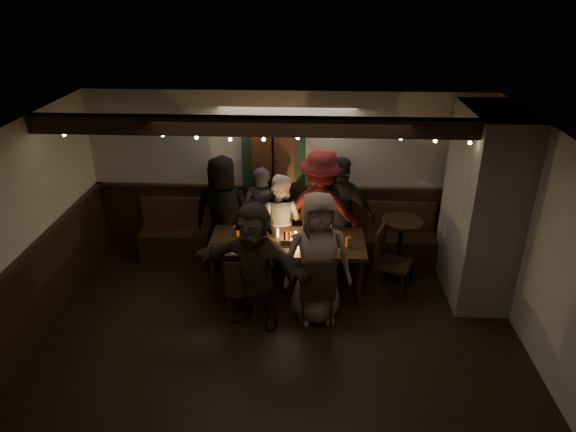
# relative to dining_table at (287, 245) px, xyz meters

# --- Properties ---
(room) EXTENTS (6.02, 5.01, 2.62)m
(room) POSITION_rel_dining_table_xyz_m (1.01, 0.02, 0.37)
(room) COLOR black
(room) RESTS_ON ground
(dining_table) EXTENTS (2.14, 0.92, 0.93)m
(dining_table) POSITION_rel_dining_table_xyz_m (0.00, 0.00, 0.00)
(dining_table) COLOR black
(dining_table) RESTS_ON ground
(chair_near_left) EXTENTS (0.43, 0.43, 0.90)m
(chair_near_left) POSITION_rel_dining_table_xyz_m (-0.53, -0.76, -0.19)
(chair_near_left) COLOR black
(chair_near_left) RESTS_ON ground
(chair_near_right) EXTENTS (0.50, 0.50, 0.99)m
(chair_near_right) POSITION_rel_dining_table_xyz_m (0.41, -0.84, -0.14)
(chair_near_right) COLOR black
(chair_near_right) RESTS_ON ground
(chair_end) EXTENTS (0.59, 0.59, 0.99)m
(chair_end) POSITION_rel_dining_table_xyz_m (1.39, -0.00, -0.14)
(chair_end) COLOR black
(chair_end) RESTS_ON ground
(high_top) EXTENTS (0.58, 0.58, 0.93)m
(high_top) POSITION_rel_dining_table_xyz_m (1.63, 0.41, -0.12)
(high_top) COLOR black
(high_top) RESTS_ON ground
(person_a) EXTENTS (0.86, 0.57, 1.75)m
(person_a) POSITION_rel_dining_table_xyz_m (-0.98, 0.63, 0.18)
(person_a) COLOR black
(person_a) RESTS_ON ground
(person_b) EXTENTS (0.64, 0.49, 1.57)m
(person_b) POSITION_rel_dining_table_xyz_m (-0.41, 0.73, 0.09)
(person_b) COLOR #25232D
(person_b) RESTS_ON ground
(person_c) EXTENTS (0.87, 0.77, 1.49)m
(person_c) POSITION_rel_dining_table_xyz_m (-0.14, 0.67, 0.04)
(person_c) COLOR beige
(person_c) RESTS_ON ground
(person_d) EXTENTS (1.30, 0.89, 1.86)m
(person_d) POSITION_rel_dining_table_xyz_m (0.47, 0.66, 0.23)
(person_d) COLOR #4E1214
(person_d) RESTS_ON ground
(person_e) EXTENTS (1.11, 0.76, 1.76)m
(person_e) POSITION_rel_dining_table_xyz_m (0.77, 0.67, 0.18)
(person_e) COLOR black
(person_e) RESTS_ON ground
(person_f) EXTENTS (1.63, 0.98, 1.67)m
(person_f) POSITION_rel_dining_table_xyz_m (-0.37, -0.80, 0.14)
(person_f) COLOR #352C1F
(person_f) RESTS_ON ground
(person_g) EXTENTS (0.94, 0.69, 1.77)m
(person_g) POSITION_rel_dining_table_xyz_m (0.41, -0.68, 0.18)
(person_g) COLOR #997B61
(person_g) RESTS_ON ground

